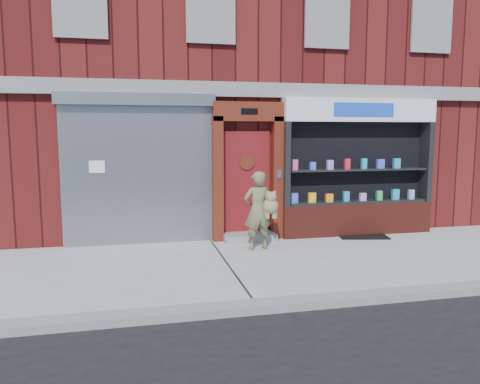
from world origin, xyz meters
name	(u,v)px	position (x,y,z in m)	size (l,w,h in m)	color
ground	(312,259)	(0.00, 0.00, 0.00)	(80.00, 80.00, 0.00)	#9E9E99
curb	(371,297)	(0.00, -2.15, 0.06)	(60.00, 0.30, 0.12)	gray
building	(239,73)	(0.00, 5.99, 4.00)	(12.00, 8.16, 8.00)	#491010
shutter_bay	(138,160)	(-3.00, 1.93, 1.72)	(3.10, 0.30, 3.04)	gray
red_door_bay	(248,171)	(-0.75, 1.86, 1.46)	(1.52, 0.58, 2.90)	#51190D
pharmacy_bay	(357,173)	(1.75, 1.81, 1.37)	(3.50, 0.41, 3.00)	maroon
woman	(259,210)	(-0.74, 0.95, 0.78)	(0.70, 0.43, 1.53)	#6B6A46
doormat	(362,235)	(1.78, 1.55, 0.01)	(1.04, 0.73, 0.03)	black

